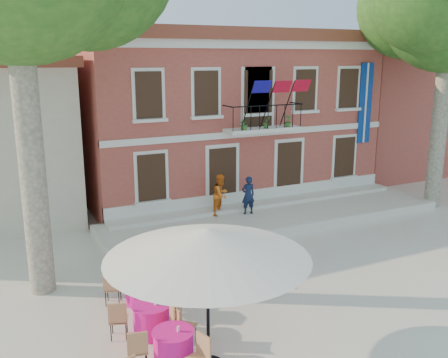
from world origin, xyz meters
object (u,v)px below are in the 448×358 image
pedestrian_orange (221,195)px  cafe_table_4 (223,259)px  cafe_table_3 (142,288)px  patio_umbrella (207,244)px  pedestrian_navy (248,195)px  cafe_table_0 (151,318)px  cafe_table_1 (173,346)px

pedestrian_orange → cafe_table_4: 4.86m
cafe_table_3 → cafe_table_4: size_ratio=1.00×
patio_umbrella → pedestrian_navy: (5.36, 8.14, -1.70)m
pedestrian_navy → cafe_table_3: size_ratio=0.82×
patio_umbrella → pedestrian_navy: patio_umbrella is taller
cafe_table_0 → cafe_table_1: same height
pedestrian_navy → cafe_table_3: bearing=43.4°
pedestrian_orange → cafe_table_4: pedestrian_orange is taller
cafe_table_1 → cafe_table_3: same height
cafe_table_0 → pedestrian_navy: bearing=46.7°
cafe_table_0 → cafe_table_3: bearing=81.2°
patio_umbrella → cafe_table_1: 2.45m
cafe_table_4 → cafe_table_3: bearing=-164.2°
patio_umbrella → cafe_table_1: bearing=145.1°
pedestrian_navy → cafe_table_1: pedestrian_navy is taller
pedestrian_navy → pedestrian_orange: bearing=-16.4°
cafe_table_1 → cafe_table_4: (2.94, 3.72, 0.00)m
cafe_table_1 → cafe_table_4: same height
pedestrian_navy → pedestrian_orange: (-1.00, 0.37, 0.05)m
cafe_table_0 → cafe_table_3: size_ratio=0.99×
pedestrian_orange → cafe_table_0: size_ratio=0.89×
cafe_table_3 → cafe_table_4: same height
patio_umbrella → pedestrian_orange: 9.70m
patio_umbrella → cafe_table_0: size_ratio=2.25×
patio_umbrella → cafe_table_3: 4.12m
pedestrian_navy → cafe_table_0: bearing=50.6°
patio_umbrella → cafe_table_3: size_ratio=2.23×
pedestrian_orange → cafe_table_3: size_ratio=0.88×
patio_umbrella → pedestrian_navy: 9.89m
pedestrian_navy → cafe_table_0: size_ratio=0.83×
cafe_table_1 → patio_umbrella: bearing=-34.9°
cafe_table_4 → patio_umbrella: bearing=-119.3°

